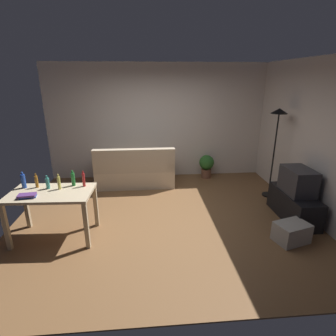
{
  "coord_description": "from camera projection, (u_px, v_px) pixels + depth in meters",
  "views": [
    {
      "loc": [
        -0.3,
        -4.21,
        2.36
      ],
      "look_at": [
        0.1,
        0.5,
        0.75
      ],
      "focal_mm": 28.42,
      "sensor_mm": 36.0,
      "label": 1
    }
  ],
  "objects": [
    {
      "name": "ground_plane",
      "position": [
        165.0,
        217.0,
        4.76
      ],
      "size": [
        5.2,
        4.4,
        0.02
      ],
      "primitive_type": "cube",
      "color": "brown"
    },
    {
      "name": "wall_rear",
      "position": [
        158.0,
        122.0,
        6.39
      ],
      "size": [
        5.2,
        0.1,
        2.7
      ],
      "primitive_type": "cube",
      "color": "silver",
      "rests_on": "ground_plane"
    },
    {
      "name": "wall_right",
      "position": [
        316.0,
        140.0,
        4.53
      ],
      "size": [
        0.1,
        4.4,
        2.7
      ],
      "primitive_type": "cube",
      "color": "beige",
      "rests_on": "ground_plane"
    },
    {
      "name": "couch",
      "position": [
        135.0,
        172.0,
        6.11
      ],
      "size": [
        1.75,
        0.84,
        0.92
      ],
      "rotation": [
        0.0,
        0.0,
        3.14
      ],
      "color": "beige",
      "rests_on": "ground_plane"
    },
    {
      "name": "tv_stand",
      "position": [
        294.0,
        205.0,
        4.65
      ],
      "size": [
        0.44,
        1.1,
        0.48
      ],
      "rotation": [
        0.0,
        0.0,
        1.57
      ],
      "color": "black",
      "rests_on": "ground_plane"
    },
    {
      "name": "tv",
      "position": [
        298.0,
        181.0,
        4.5
      ],
      "size": [
        0.41,
        0.6,
        0.44
      ],
      "rotation": [
        0.0,
        0.0,
        1.57
      ],
      "color": "#2D2D33",
      "rests_on": "tv_stand"
    },
    {
      "name": "torchiere_lamp",
      "position": [
        277.0,
        129.0,
        5.16
      ],
      "size": [
        0.32,
        0.32,
        1.81
      ],
      "color": "black",
      "rests_on": "ground_plane"
    },
    {
      "name": "desk",
      "position": [
        52.0,
        199.0,
        3.96
      ],
      "size": [
        1.23,
        0.75,
        0.76
      ],
      "rotation": [
        0.0,
        0.0,
        -0.05
      ],
      "color": "#C6B28E",
      "rests_on": "ground_plane"
    },
    {
      "name": "potted_plant",
      "position": [
        206.0,
        165.0,
        6.53
      ],
      "size": [
        0.36,
        0.36,
        0.57
      ],
      "color": "brown",
      "rests_on": "ground_plane"
    },
    {
      "name": "storage_box",
      "position": [
        292.0,
        232.0,
        4.0
      ],
      "size": [
        0.56,
        0.46,
        0.3
      ],
      "primitive_type": "cube",
      "rotation": [
        0.0,
        0.0,
        0.29
      ],
      "color": "#A8A399",
      "rests_on": "ground_plane"
    },
    {
      "name": "bottle_blue",
      "position": [
        23.0,
        181.0,
        4.03
      ],
      "size": [
        0.07,
        0.07,
        0.25
      ],
      "color": "#2347A3",
      "rests_on": "desk"
    },
    {
      "name": "bottle_amber",
      "position": [
        37.0,
        181.0,
        4.06
      ],
      "size": [
        0.05,
        0.05,
        0.22
      ],
      "color": "#9E6019",
      "rests_on": "desk"
    },
    {
      "name": "bottle_tall",
      "position": [
        48.0,
        183.0,
        4.01
      ],
      "size": [
        0.06,
        0.06,
        0.21
      ],
      "color": "teal",
      "rests_on": "desk"
    },
    {
      "name": "bottle_squat",
      "position": [
        59.0,
        183.0,
        3.99
      ],
      "size": [
        0.05,
        0.05,
        0.24
      ],
      "color": "#BCB24C",
      "rests_on": "desk"
    },
    {
      "name": "bottle_green",
      "position": [
        73.0,
        179.0,
        4.12
      ],
      "size": [
        0.06,
        0.06,
        0.25
      ],
      "color": "#1E722D",
      "rests_on": "desk"
    },
    {
      "name": "bottle_red",
      "position": [
        84.0,
        180.0,
        4.09
      ],
      "size": [
        0.04,
        0.04,
        0.25
      ],
      "color": "#AD2323",
      "rests_on": "desk"
    },
    {
      "name": "book_stack",
      "position": [
        27.0,
        196.0,
        3.73
      ],
      "size": [
        0.25,
        0.18,
        0.05
      ],
      "color": "navy",
      "rests_on": "desk"
    }
  ]
}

